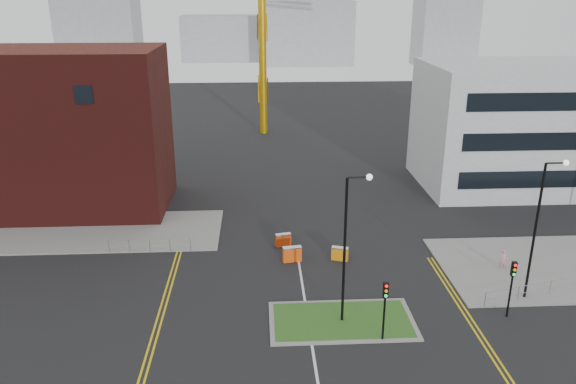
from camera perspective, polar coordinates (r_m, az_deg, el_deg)
The scene contains 22 objects.
pavement_left at distance 49.42m, azimuth -23.33°, elevation -3.81°, with size 28.00×8.00×0.12m, color slate.
island_kerb at distance 34.28m, azimuth 5.49°, elevation -12.89°, with size 8.60×4.60×0.08m, color slate.
grass_island at distance 34.27m, azimuth 5.49°, elevation -12.86°, with size 8.00×4.00×0.12m, color #24511B.
brick_building at distance 53.80m, azimuth -25.22°, elevation 5.42°, with size 24.20×10.07×14.24m.
office_block at distance 61.11m, azimuth 25.20°, elevation 6.14°, with size 25.00×12.20×12.00m.
streetlamp_island at distance 31.74m, azimuth 6.20°, elevation -4.68°, with size 1.46×0.36×9.18m.
streetlamp_right_near at distance 37.26m, azimuth 24.25°, elevation -2.60°, with size 1.46×0.36×9.18m.
traffic_light_island at distance 31.62m, azimuth 9.83°, elevation -10.78°, with size 0.28×0.33×3.65m.
traffic_light_right at distance 35.80m, azimuth 21.84°, elevation -8.17°, with size 0.28×0.33×3.65m.
railing_left at distance 43.18m, azimuth -13.89°, elevation -5.09°, with size 6.05×0.05×1.10m.
yellow_left_a at distance 36.20m, azimuth -12.85°, elevation -11.47°, with size 0.12×24.00×0.01m, color gold.
yellow_left_b at distance 36.15m, azimuth -12.38°, elevation -11.48°, with size 0.12×24.00×0.01m, color gold.
yellow_right_a at distance 34.55m, azimuth 18.77°, elevation -13.76°, with size 0.12×20.00×0.01m, color gold.
yellow_right_b at distance 34.66m, azimuth 19.24°, elevation -13.71°, with size 0.12×20.00×0.01m, color gold.
skyline_a at distance 145.52m, azimuth -18.67°, elevation 15.90°, with size 18.00×12.00×22.00m, color gray.
skyline_b at distance 151.38m, azimuth 1.80°, elevation 15.85°, with size 24.00×12.00×16.00m, color gray.
skyline_c at distance 153.18m, azimuth 15.80°, elevation 17.45°, with size 14.00×12.00×28.00m, color gray.
skyline_d at distance 161.05m, azimuth -5.15°, elevation 15.31°, with size 30.00×12.00×12.00m, color gray.
pedestrian at distance 42.15m, azimuth 21.04°, elevation -6.47°, with size 0.57×0.37×1.56m, color #C88193.
barrier_left at distance 43.07m, azimuth -0.50°, elevation -4.83°, with size 1.24×0.64×1.00m.
barrier_mid at distance 41.07m, azimuth 5.29°, elevation -6.20°, with size 1.27×0.74×1.01m.
barrier_right at distance 40.70m, azimuth 0.42°, elevation -6.26°, with size 1.39×0.63×1.13m.
Camera 1 is at (-2.75, -20.47, 18.52)m, focal length 35.00 mm.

